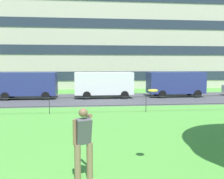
% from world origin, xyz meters
% --- Properties ---
extents(street_strip, '(80.00, 7.91, 0.01)m').
position_xyz_m(street_strip, '(0.00, 18.71, 0.00)').
color(street_strip, '#424247').
rests_on(street_strip, ground).
extents(park_fence, '(34.66, 0.04, 1.00)m').
position_xyz_m(park_fence, '(-0.00, 12.44, 0.68)').
color(park_fence, '#232328').
rests_on(park_fence, ground).
extents(person_thrower, '(0.49, 0.88, 1.81)m').
position_xyz_m(person_thrower, '(2.04, 3.74, 0.98)').
color(person_thrower, '#846B4C').
rests_on(person_thrower, ground).
extents(frisbee, '(0.34, 0.34, 0.05)m').
position_xyz_m(frisbee, '(3.94, 4.29, 2.17)').
color(frisbee, yellow).
extents(panel_van_far_left, '(5.01, 2.11, 2.24)m').
position_xyz_m(panel_van_far_left, '(-2.83, 19.45, 1.27)').
color(panel_van_far_left, navy).
rests_on(panel_van_far_left, ground).
extents(panel_van_left, '(5.02, 2.14, 2.24)m').
position_xyz_m(panel_van_left, '(3.73, 19.44, 1.27)').
color(panel_van_left, white).
rests_on(panel_van_left, ground).
extents(panel_van_right, '(5.01, 2.12, 2.24)m').
position_xyz_m(panel_van_right, '(10.27, 19.61, 1.27)').
color(panel_van_right, navy).
rests_on(panel_van_right, ground).
extents(apartment_building_background, '(38.75, 14.33, 12.81)m').
position_xyz_m(apartment_building_background, '(6.78, 34.69, 6.41)').
color(apartment_building_background, beige).
rests_on(apartment_building_background, ground).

